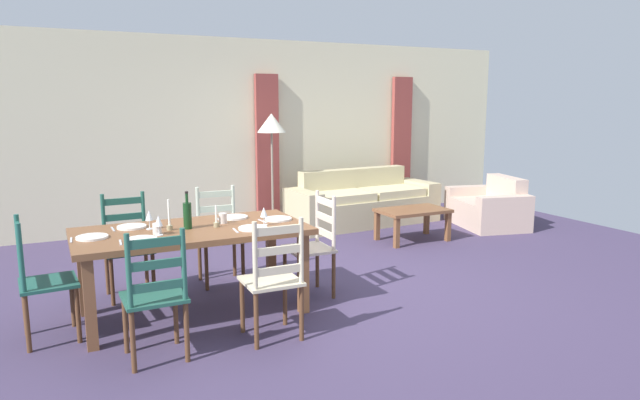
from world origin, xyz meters
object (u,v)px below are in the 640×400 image
(wine_glass_far_left, at_px, (149,216))
(wine_bottle, at_px, (187,215))
(dining_chair_near_left, at_px, (155,295))
(dining_chair_far_right, at_px, (219,235))
(couch, at_px, (361,204))
(wine_glass_near_left, at_px, (159,222))
(coffee_cup_primary, at_px, (223,218))
(coffee_cup_secondary, at_px, (157,229))
(dining_chair_head_west, at_px, (40,280))
(dining_chair_head_east, at_px, (314,245))
(dining_chair_far_left, at_px, (127,246))
(armchair_upholstered, at_px, (491,209))
(wine_glass_near_right, at_px, (264,213))
(coffee_table, at_px, (413,214))
(standing_lamp, at_px, (272,130))
(dining_chair_near_right, at_px, (273,279))
(dining_table, at_px, (192,238))

(wine_glass_far_left, bearing_deg, wine_bottle, -22.09)
(dining_chair_near_left, distance_m, dining_chair_far_right, 1.77)
(dining_chair_near_left, distance_m, couch, 4.86)
(wine_bottle, relative_size, wine_glass_near_left, 1.96)
(coffee_cup_primary, relative_size, coffee_cup_secondary, 1.00)
(dining_chair_head_west, distance_m, dining_chair_head_east, 2.29)
(dining_chair_far_left, distance_m, wine_glass_near_left, 0.96)
(coffee_cup_secondary, bearing_deg, dining_chair_head_west, 176.87)
(dining_chair_head_east, xyz_separation_m, armchair_upholstered, (3.62, 1.55, -0.23))
(dining_chair_far_right, distance_m, dining_chair_head_east, 1.03)
(wine_glass_near_right, height_order, coffee_cup_secondary, wine_glass_near_right)
(wine_glass_near_left, bearing_deg, couch, 37.82)
(dining_chair_far_right, distance_m, coffee_cup_primary, 0.77)
(coffee_table, height_order, standing_lamp, standing_lamp)
(wine_bottle, relative_size, armchair_upholstered, 0.24)
(coffee_cup_primary, bearing_deg, armchair_upholstered, 18.16)
(wine_glass_near_right, bearing_deg, dining_chair_near_left, -149.51)
(dining_chair_head_west, xyz_separation_m, wine_glass_near_right, (1.75, -0.12, 0.38))
(dining_chair_far_right, xyz_separation_m, coffee_cup_primary, (-0.15, -0.68, 0.32))
(coffee_table, bearing_deg, standing_lamp, 135.15)
(standing_lamp, bearing_deg, dining_chair_near_right, -111.32)
(wine_glass_near_right, distance_m, couch, 3.74)
(coffee_cup_secondary, xyz_separation_m, coffee_table, (3.49, 1.39, -0.44))
(wine_bottle, relative_size, coffee_cup_primary, 3.51)
(dining_chair_head_east, xyz_separation_m, wine_glass_far_left, (-1.45, 0.13, 0.38))
(dining_table, height_order, dining_chair_near_right, dining_chair_near_right)
(dining_chair_far_left, distance_m, wine_glass_far_left, 0.73)
(dining_chair_near_right, xyz_separation_m, armchair_upholstered, (4.33, 2.33, -0.23))
(dining_chair_far_left, distance_m, standing_lamp, 3.11)
(dining_chair_head_east, relative_size, wine_glass_far_left, 5.96)
(wine_glass_far_left, bearing_deg, dining_chair_far_right, 39.82)
(dining_chair_near_left, bearing_deg, dining_table, 59.57)
(dining_chair_near_left, bearing_deg, couch, 42.60)
(dining_chair_near_left, bearing_deg, coffee_cup_primary, 48.79)
(coffee_cup_primary, bearing_deg, couch, 40.74)
(dining_chair_far_left, relative_size, wine_glass_far_left, 5.96)
(wine_bottle, distance_m, coffee_cup_secondary, 0.29)
(wine_glass_near_right, relative_size, coffee_cup_secondary, 1.79)
(dining_chair_head_east, distance_m, standing_lamp, 2.94)
(dining_chair_far_left, relative_size, coffee_cup_primary, 10.67)
(dining_chair_near_right, distance_m, wine_glass_far_left, 1.24)
(dining_chair_near_left, xyz_separation_m, couch, (3.58, 3.29, -0.19))
(dining_chair_far_left, bearing_deg, coffee_table, 8.93)
(wine_bottle, relative_size, coffee_cup_secondary, 3.51)
(dining_chair_far_left, xyz_separation_m, dining_chair_head_west, (-0.73, -0.78, 0.00))
(coffee_cup_secondary, xyz_separation_m, couch, (3.43, 2.61, -0.50))
(dining_chair_near_left, height_order, dining_chair_far_right, same)
(dining_chair_head_east, height_order, wine_glass_near_right, dining_chair_head_east)
(dining_chair_near_right, bearing_deg, dining_chair_far_right, 88.95)
(dining_chair_head_west, xyz_separation_m, standing_lamp, (2.94, 2.75, 0.93))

